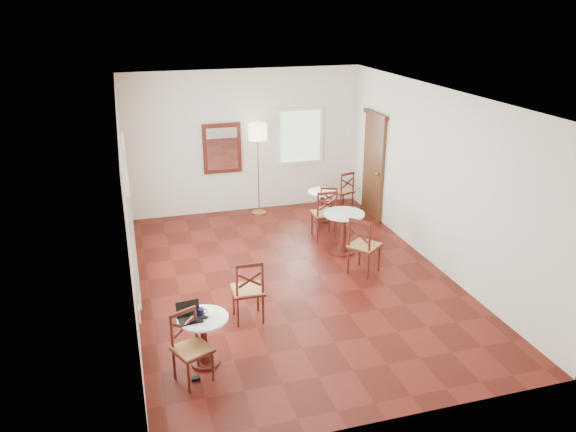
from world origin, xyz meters
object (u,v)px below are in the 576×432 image
at_px(chair_near_b, 191,348).
at_px(water_glass, 202,313).
at_px(cafe_table_near, 204,335).
at_px(power_adapter, 196,379).
at_px(cafe_table_back, 322,202).
at_px(mouse, 204,317).
at_px(chair_mid_a, 324,214).
at_px(chair_back_a, 343,191).
at_px(navy_mug, 201,312).
at_px(cafe_table_mid, 344,228).
at_px(chair_back_b, 328,209).
at_px(laptop, 189,315).
at_px(chair_mid_b, 364,246).
at_px(floor_lamp, 258,138).
at_px(chair_near_a, 248,290).

distance_m(chair_near_b, water_glass, 0.44).
relative_size(cafe_table_near, water_glass, 7.21).
relative_size(water_glass, power_adapter, 0.89).
relative_size(cafe_table_near, cafe_table_back, 1.04).
bearing_deg(mouse, chair_near_b, -147.37).
xyz_separation_m(chair_mid_a, chair_back_a, (0.90, 1.32, -0.05)).
bearing_deg(navy_mug, mouse, -75.34).
bearing_deg(cafe_table_mid, power_adapter, -136.02).
distance_m(chair_near_b, navy_mug, 0.46).
xyz_separation_m(cafe_table_mid, chair_back_b, (0.14, 1.20, -0.07)).
distance_m(navy_mug, power_adapter, 0.80).
height_order(navy_mug, water_glass, navy_mug).
bearing_deg(chair_mid_a, navy_mug, 51.84).
bearing_deg(laptop, mouse, -20.73).
xyz_separation_m(chair_near_b, chair_back_b, (3.23, 4.11, -0.03)).
xyz_separation_m(chair_mid_b, laptop, (-3.08, -1.79, 0.22)).
distance_m(cafe_table_mid, cafe_table_back, 1.64).
height_order(chair_mid_b, chair_back_b, chair_mid_b).
bearing_deg(power_adapter, cafe_table_near, 61.60).
bearing_deg(cafe_table_back, water_glass, -125.85).
xyz_separation_m(chair_mid_a, power_adapter, (-2.99, -3.75, -0.46)).
xyz_separation_m(cafe_table_near, chair_back_b, (3.04, 3.85, -0.01)).
height_order(chair_near_b, floor_lamp, floor_lamp).
height_order(chair_mid_a, chair_mid_b, chair_mid_b).
bearing_deg(chair_near_b, chair_mid_b, 9.36).
distance_m(chair_back_b, water_glass, 4.90).
distance_m(chair_near_a, laptop, 1.28).
bearing_deg(laptop, power_adapter, -96.48).
height_order(chair_back_a, floor_lamp, floor_lamp).
height_order(cafe_table_mid, floor_lamp, floor_lamp).
distance_m(chair_mid_b, water_glass, 3.43).
distance_m(cafe_table_mid, chair_back_a, 2.27).
bearing_deg(laptop, cafe_table_near, -10.43).
distance_m(chair_near_b, chair_mid_b, 3.73).
bearing_deg(mouse, cafe_table_mid, 26.94).
distance_m(chair_near_a, power_adapter, 1.57).
relative_size(chair_mid_a, mouse, 10.65).
bearing_deg(power_adapter, chair_mid_b, 34.37).
relative_size(cafe_table_mid, chair_back_a, 0.89).
height_order(chair_near_b, chair_mid_a, chair_mid_a).
bearing_deg(chair_back_a, cafe_table_back, 20.04).
xyz_separation_m(navy_mug, water_glass, (0.01, -0.04, -0.00)).
height_order(mouse, power_adapter, mouse).
relative_size(chair_near_a, chair_mid_a, 0.99).
distance_m(cafe_table_near, cafe_table_back, 5.27).
relative_size(cafe_table_mid, chair_near_a, 0.80).
relative_size(chair_near_a, mouse, 10.54).
relative_size(mouse, power_adapter, 0.87).
xyz_separation_m(cafe_table_near, cafe_table_back, (3.08, 4.28, -0.02)).
distance_m(laptop, water_glass, 0.16).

